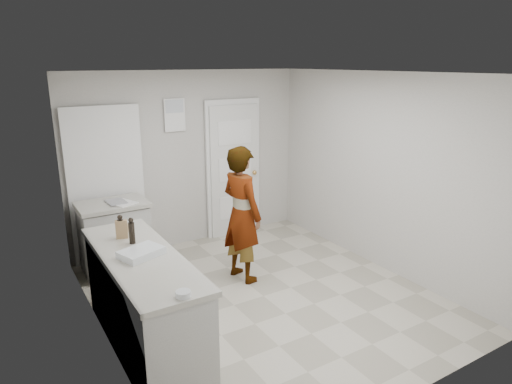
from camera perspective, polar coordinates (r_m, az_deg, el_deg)
ground at (r=5.41m, az=0.93°, el=-12.87°), size 4.00×4.00×0.00m
room_shell at (r=6.59m, az=-9.49°, el=1.88°), size 4.00×4.00×4.00m
main_counter at (r=4.51m, az=-13.78°, el=-13.50°), size 0.64×1.96×0.93m
side_counter at (r=6.09m, az=-17.19°, el=-5.73°), size 0.84×0.61×0.93m
person at (r=5.50m, az=-1.80°, el=-2.80°), size 0.50×0.67×1.67m
cake_mix_box at (r=4.70m, az=-16.44°, el=-4.50°), size 0.12×0.09×0.19m
spice_jar at (r=4.89m, az=-15.78°, el=-4.31°), size 0.05×0.05×0.08m
oil_cruet_a at (r=4.70m, az=-16.56°, el=-4.21°), size 0.06×0.06×0.24m
oil_cruet_b at (r=4.53m, az=-15.28°, el=-4.75°), size 0.06×0.06×0.26m
baking_dish at (r=4.26m, az=-14.15°, el=-7.39°), size 0.43×0.37×0.06m
egg_bowl at (r=3.52m, az=-9.08°, el=-12.46°), size 0.12×0.12×0.04m
papers at (r=5.87m, az=-16.36°, el=-1.30°), size 0.35×0.39×0.01m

